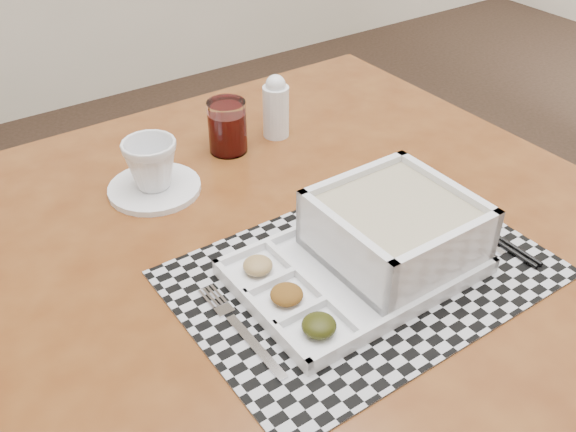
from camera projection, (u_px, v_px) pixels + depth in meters
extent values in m
cube|color=#55260F|center=(301.00, 241.00, 0.97)|extent=(1.01, 1.01, 0.04)
cylinder|color=#55260F|center=(339.00, 207.00, 1.70)|extent=(0.05, 0.05, 0.71)
cube|color=#55260F|center=(177.00, 156.00, 1.29)|extent=(0.86, 0.04, 0.08)
cube|color=#55260F|center=(24.00, 398.00, 0.81)|extent=(0.04, 0.86, 0.08)
cube|color=#55260F|center=(487.00, 185.00, 1.20)|extent=(0.04, 0.86, 0.08)
cube|color=#ADAEB5|center=(363.00, 273.00, 0.88)|extent=(0.50, 0.35, 0.00)
cube|color=white|center=(355.00, 270.00, 0.87)|extent=(0.32, 0.22, 0.01)
cube|color=white|center=(309.00, 225.00, 0.94)|extent=(0.32, 0.01, 0.01)
cube|color=white|center=(410.00, 309.00, 0.79)|extent=(0.32, 0.01, 0.01)
cube|color=white|center=(258.00, 310.00, 0.79)|extent=(0.01, 0.22, 0.01)
cube|color=white|center=(438.00, 224.00, 0.94)|extent=(0.01, 0.22, 0.01)
cube|color=white|center=(311.00, 285.00, 0.83)|extent=(0.01, 0.20, 0.01)
cube|color=white|center=(300.00, 313.00, 0.79)|extent=(0.08, 0.01, 0.01)
cube|color=white|center=(269.00, 283.00, 0.83)|extent=(0.08, 0.01, 0.01)
ellipsoid|color=black|center=(319.00, 325.00, 0.76)|extent=(0.04, 0.04, 0.02)
ellipsoid|color=#4B2C0C|center=(287.00, 294.00, 0.81)|extent=(0.04, 0.04, 0.02)
ellipsoid|color=olive|center=(258.00, 265.00, 0.86)|extent=(0.04, 0.04, 0.02)
cube|color=white|center=(393.00, 249.00, 0.89)|extent=(0.19, 0.19, 0.01)
cube|color=white|center=(353.00, 197.00, 0.93)|extent=(0.19, 0.01, 0.09)
cube|color=white|center=(444.00, 263.00, 0.81)|extent=(0.19, 0.01, 0.09)
cube|color=white|center=(343.00, 252.00, 0.83)|extent=(0.01, 0.19, 0.09)
cube|color=white|center=(443.00, 206.00, 0.91)|extent=(0.01, 0.19, 0.09)
cube|color=tan|center=(395.00, 230.00, 0.87)|extent=(0.17, 0.17, 0.07)
cube|color=silver|center=(256.00, 346.00, 0.76)|extent=(0.01, 0.12, 0.00)
cube|color=silver|center=(224.00, 310.00, 0.81)|extent=(0.02, 0.02, 0.00)
cube|color=silver|center=(206.00, 299.00, 0.83)|extent=(0.00, 0.04, 0.00)
cube|color=silver|center=(211.00, 297.00, 0.83)|extent=(0.00, 0.04, 0.00)
cube|color=silver|center=(215.00, 296.00, 0.83)|extent=(0.00, 0.04, 0.00)
cube|color=silver|center=(219.00, 294.00, 0.84)|extent=(0.00, 0.04, 0.00)
cube|color=silver|center=(471.00, 233.00, 0.94)|extent=(0.01, 0.12, 0.00)
ellipsoid|color=silver|center=(428.00, 204.00, 1.00)|extent=(0.04, 0.06, 0.01)
cylinder|color=black|center=(470.00, 225.00, 0.96)|extent=(0.01, 0.24, 0.01)
cylinder|color=black|center=(475.00, 222.00, 0.96)|extent=(0.01, 0.24, 0.01)
cylinder|color=white|center=(155.00, 188.00, 1.04)|extent=(0.15, 0.15, 0.01)
imported|color=white|center=(151.00, 164.00, 1.01)|extent=(0.09, 0.09, 0.08)
cylinder|color=white|center=(227.00, 127.00, 1.12)|extent=(0.07, 0.07, 0.09)
cylinder|color=#400505|center=(228.00, 132.00, 1.13)|extent=(0.06, 0.06, 0.07)
cylinder|color=white|center=(276.00, 112.00, 1.17)|extent=(0.05, 0.05, 0.10)
sphere|color=white|center=(276.00, 85.00, 1.14)|extent=(0.04, 0.04, 0.04)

